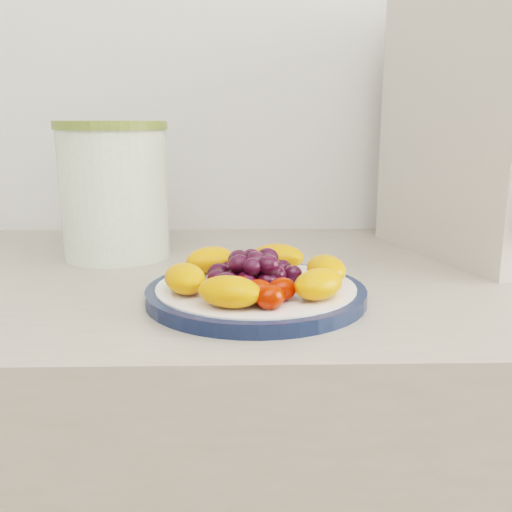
{
  "coord_description": "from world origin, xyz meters",
  "views": [
    {
      "loc": [
        -0.11,
        0.47,
        1.09
      ],
      "look_at": [
        -0.1,
        1.07,
        0.95
      ],
      "focal_mm": 40.0,
      "sensor_mm": 36.0,
      "label": 1
    }
  ],
  "objects": [
    {
      "name": "plate_rim",
      "position": [
        -0.1,
        1.07,
        0.91
      ],
      "size": [
        0.24,
        0.24,
        0.01
      ],
      "primitive_type": "cylinder",
      "color": "#111D3B",
      "rests_on": "counter"
    },
    {
      "name": "plate_face",
      "position": [
        -0.1,
        1.07,
        0.91
      ],
      "size": [
        0.22,
        0.22,
        0.02
      ],
      "primitive_type": "cylinder",
      "color": "white",
      "rests_on": "counter"
    },
    {
      "name": "canister",
      "position": [
        -0.3,
        1.29,
        0.99
      ],
      "size": [
        0.18,
        0.18,
        0.18
      ],
      "primitive_type": "cylinder",
      "rotation": [
        0.0,
        0.0,
        0.21
      ],
      "color": "#356C0E",
      "rests_on": "counter"
    },
    {
      "name": "canister_lid",
      "position": [
        -0.3,
        1.29,
        1.09
      ],
      "size": [
        0.19,
        0.19,
        0.01
      ],
      "primitive_type": "cylinder",
      "rotation": [
        0.0,
        0.0,
        0.21
      ],
      "color": "olive",
      "rests_on": "canister"
    },
    {
      "name": "appliance_body",
      "position": [
        0.26,
        1.31,
        1.09
      ],
      "size": [
        0.29,
        0.36,
        0.38
      ],
      "primitive_type": "cube",
      "rotation": [
        0.0,
        0.0,
        0.27
      ],
      "color": "beige",
      "rests_on": "counter"
    },
    {
      "name": "fruit_plate",
      "position": [
        -0.1,
        1.07,
        0.93
      ],
      "size": [
        0.21,
        0.21,
        0.04
      ],
      "color": "orange",
      "rests_on": "plate_face"
    }
  ]
}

